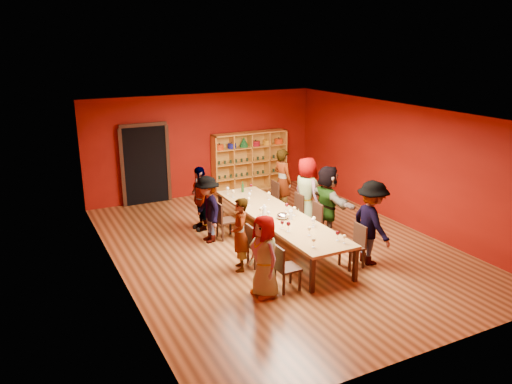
# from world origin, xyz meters

# --- Properties ---
(room_shell) EXTENTS (7.10, 9.10, 3.04)m
(room_shell) POSITION_xyz_m (0.00, 0.00, 1.50)
(room_shell) COLOR brown
(room_shell) RESTS_ON ground
(tasting_table) EXTENTS (1.10, 4.50, 0.75)m
(tasting_table) POSITION_xyz_m (0.00, 0.00, 0.70)
(tasting_table) COLOR #A68045
(tasting_table) RESTS_ON ground
(doorway) EXTENTS (1.40, 0.17, 2.30)m
(doorway) POSITION_xyz_m (-1.80, 4.43, 1.12)
(doorway) COLOR black
(doorway) RESTS_ON ground
(shelving_unit) EXTENTS (2.40, 0.40, 1.80)m
(shelving_unit) POSITION_xyz_m (1.40, 4.32, 0.98)
(shelving_unit) COLOR gold
(shelving_unit) RESTS_ON ground
(chair_person_left_0) EXTENTS (0.42, 0.42, 0.89)m
(chair_person_left_0) POSITION_xyz_m (-0.91, -1.85, 0.50)
(chair_person_left_0) COLOR black
(chair_person_left_0) RESTS_ON ground
(person_left_0) EXTENTS (0.47, 0.78, 1.54)m
(person_left_0) POSITION_xyz_m (-1.31, -1.85, 0.77)
(person_left_0) COLOR #4C4D51
(person_left_0) RESTS_ON ground
(chair_person_left_1) EXTENTS (0.42, 0.42, 0.89)m
(chair_person_left_1) POSITION_xyz_m (-0.91, -0.69, 0.50)
(chair_person_left_1) COLOR black
(chair_person_left_1) RESTS_ON ground
(person_left_1) EXTENTS (0.57, 0.66, 1.51)m
(person_left_1) POSITION_xyz_m (-1.26, -0.69, 0.76)
(person_left_1) COLOR #5781B3
(person_left_1) RESTS_ON ground
(chair_person_left_3) EXTENTS (0.42, 0.42, 0.89)m
(chair_person_left_3) POSITION_xyz_m (-0.91, 0.98, 0.50)
(chair_person_left_3) COLOR black
(chair_person_left_3) RESTS_ON ground
(person_left_3) EXTENTS (0.43, 1.01, 1.56)m
(person_left_3) POSITION_xyz_m (-1.29, 0.98, 0.78)
(person_left_3) COLOR pink
(person_left_3) RESTS_ON ground
(chair_person_left_4) EXTENTS (0.42, 0.42, 0.89)m
(chair_person_left_4) POSITION_xyz_m (-0.91, 1.79, 0.50)
(chair_person_left_4) COLOR black
(chair_person_left_4) RESTS_ON ground
(person_left_4) EXTENTS (0.47, 0.95, 1.59)m
(person_left_4) POSITION_xyz_m (-1.16, 1.79, 0.79)
(person_left_4) COLOR #4A4A4F
(person_left_4) RESTS_ON ground
(chair_person_right_0) EXTENTS (0.42, 0.42, 0.89)m
(chair_person_right_0) POSITION_xyz_m (0.91, -1.61, 0.50)
(chair_person_right_0) COLOR black
(chair_person_right_0) RESTS_ON ground
(person_right_0) EXTENTS (0.57, 1.18, 1.77)m
(person_right_0) POSITION_xyz_m (1.29, -1.61, 0.89)
(person_right_0) COLOR #608FC7
(person_right_0) RESTS_ON ground
(chair_person_right_2) EXTENTS (0.42, 0.42, 0.89)m
(chair_person_right_2) POSITION_xyz_m (0.91, -0.04, 0.50)
(chair_person_right_2) COLOR black
(chair_person_right_2) RESTS_ON ground
(person_right_2) EXTENTS (0.51, 1.63, 1.74)m
(person_right_2) POSITION_xyz_m (1.28, -0.04, 0.87)
(person_right_2) COLOR #141D39
(person_right_2) RESTS_ON ground
(chair_person_right_3) EXTENTS (0.42, 0.42, 0.89)m
(chair_person_right_3) POSITION_xyz_m (0.91, 0.76, 0.50)
(chair_person_right_3) COLOR black
(chair_person_right_3) RESTS_ON ground
(person_right_3) EXTENTS (0.52, 0.89, 1.76)m
(person_right_3) POSITION_xyz_m (1.22, 0.76, 0.88)
(person_right_3) COLOR silver
(person_right_3) RESTS_ON ground
(chair_person_right_4) EXTENTS (0.42, 0.42, 0.89)m
(chair_person_right_4) POSITION_xyz_m (0.91, 1.98, 0.50)
(chair_person_right_4) COLOR black
(chair_person_right_4) RESTS_ON ground
(person_right_4) EXTENTS (0.58, 0.71, 1.75)m
(person_right_4) POSITION_xyz_m (1.24, 1.98, 0.87)
(person_right_4) COLOR white
(person_right_4) RESTS_ON ground
(wine_glass_0) EXTENTS (0.07, 0.07, 0.18)m
(wine_glass_0) POSITION_xyz_m (0.34, -1.98, 0.88)
(wine_glass_0) COLOR white
(wine_glass_0) RESTS_ON tasting_table
(wine_glass_1) EXTENTS (0.07, 0.07, 0.19)m
(wine_glass_1) POSITION_xyz_m (-0.37, 1.94, 0.88)
(wine_glass_1) COLOR white
(wine_glass_1) RESTS_ON tasting_table
(wine_glass_2) EXTENTS (0.08, 0.08, 0.20)m
(wine_glass_2) POSITION_xyz_m (-0.29, 0.89, 0.90)
(wine_glass_2) COLOR white
(wine_glass_2) RESTS_ON tasting_table
(wine_glass_3) EXTENTS (0.08, 0.08, 0.19)m
(wine_glass_3) POSITION_xyz_m (-0.29, -1.87, 0.89)
(wine_glass_3) COLOR white
(wine_glass_3) RESTS_ON tasting_table
(wine_glass_4) EXTENTS (0.08, 0.08, 0.20)m
(wine_glass_4) POSITION_xyz_m (0.29, 0.12, 0.90)
(wine_glass_4) COLOR white
(wine_glass_4) RESTS_ON tasting_table
(wine_glass_5) EXTENTS (0.08, 0.08, 0.20)m
(wine_glass_5) POSITION_xyz_m (0.35, -0.90, 0.89)
(wine_glass_5) COLOR white
(wine_glass_5) RESTS_ON tasting_table
(wine_glass_6) EXTENTS (0.08, 0.08, 0.19)m
(wine_glass_6) POSITION_xyz_m (-0.05, -0.50, 0.89)
(wine_glass_6) COLOR white
(wine_glass_6) RESTS_ON tasting_table
(wine_glass_7) EXTENTS (0.08, 0.08, 0.20)m
(wine_glass_7) POSITION_xyz_m (0.28, -0.99, 0.90)
(wine_glass_7) COLOR white
(wine_glass_7) RESTS_ON tasting_table
(wine_glass_8) EXTENTS (0.08, 0.08, 0.19)m
(wine_glass_8) POSITION_xyz_m (-0.05, -1.34, 0.89)
(wine_glass_8) COLOR white
(wine_glass_8) RESTS_ON tasting_table
(wine_glass_9) EXTENTS (0.08, 0.08, 0.20)m
(wine_glass_9) POSITION_xyz_m (0.33, 1.06, 0.90)
(wine_glass_9) COLOR white
(wine_glass_9) RESTS_ON tasting_table
(wine_glass_10) EXTENTS (0.08, 0.08, 0.20)m
(wine_glass_10) POSITION_xyz_m (0.30, -1.80, 0.90)
(wine_glass_10) COLOR white
(wine_glass_10) RESTS_ON tasting_table
(wine_glass_11) EXTENTS (0.07, 0.07, 0.18)m
(wine_glass_11) POSITION_xyz_m (-0.34, -0.78, 0.88)
(wine_glass_11) COLOR white
(wine_glass_11) RESTS_ON tasting_table
(wine_glass_12) EXTENTS (0.08, 0.08, 0.20)m
(wine_glass_12) POSITION_xyz_m (-0.37, 1.62, 0.89)
(wine_glass_12) COLOR white
(wine_glass_12) RESTS_ON tasting_table
(wine_glass_13) EXTENTS (0.09, 0.09, 0.22)m
(wine_glass_13) POSITION_xyz_m (-0.31, -0.97, 0.91)
(wine_glass_13) COLOR white
(wine_glass_13) RESTS_ON tasting_table
(wine_glass_14) EXTENTS (0.07, 0.07, 0.18)m
(wine_glass_14) POSITION_xyz_m (0.29, 1.94, 0.88)
(wine_glass_14) COLOR white
(wine_glass_14) RESTS_ON tasting_table
(wine_glass_15) EXTENTS (0.08, 0.08, 0.19)m
(wine_glass_15) POSITION_xyz_m (-0.10, 1.25, 0.89)
(wine_glass_15) COLOR white
(wine_glass_15) RESTS_ON tasting_table
(wine_glass_16) EXTENTS (0.08, 0.08, 0.20)m
(wine_glass_16) POSITION_xyz_m (-0.36, 0.13, 0.90)
(wine_glass_16) COLOR white
(wine_glass_16) RESTS_ON tasting_table
(wine_glass_17) EXTENTS (0.08, 0.08, 0.21)m
(wine_glass_17) POSITION_xyz_m (0.30, -0.19, 0.90)
(wine_glass_17) COLOR white
(wine_glass_17) RESTS_ON tasting_table
(wine_glass_18) EXTENTS (0.08, 0.08, 0.19)m
(wine_glass_18) POSITION_xyz_m (-0.32, -0.15, 0.89)
(wine_glass_18) COLOR white
(wine_glass_18) RESTS_ON tasting_table
(spittoon_bowl) EXTENTS (0.27, 0.27, 0.15)m
(spittoon_bowl) POSITION_xyz_m (-0.03, -0.26, 0.81)
(spittoon_bowl) COLOR #B4B6BB
(spittoon_bowl) RESTS_ON tasting_table
(carafe_a) EXTENTS (0.11, 0.11, 0.25)m
(carafe_a) POSITION_xyz_m (-0.29, 0.11, 0.86)
(carafe_a) COLOR white
(carafe_a) RESTS_ON tasting_table
(carafe_b) EXTENTS (0.11, 0.11, 0.23)m
(carafe_b) POSITION_xyz_m (0.10, -0.38, 0.86)
(carafe_b) COLOR white
(carafe_b) RESTS_ON tasting_table
(wine_bottle) EXTENTS (0.08, 0.08, 0.28)m
(wine_bottle) POSITION_xyz_m (0.04, 1.92, 0.86)
(wine_bottle) COLOR #153B18
(wine_bottle) RESTS_ON tasting_table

